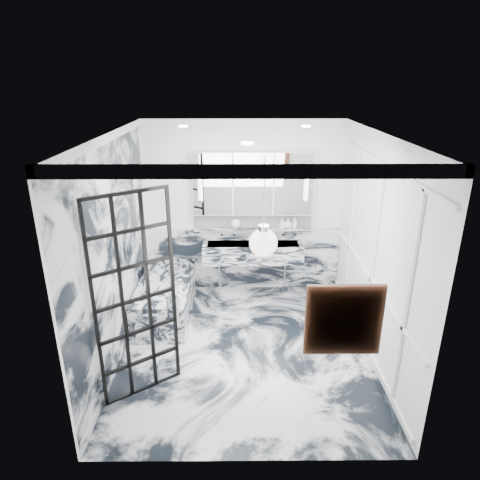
{
  "coord_description": "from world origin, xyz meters",
  "views": [
    {
      "loc": [
        -0.1,
        -4.81,
        3.39
      ],
      "look_at": [
        -0.06,
        0.5,
        1.35
      ],
      "focal_mm": 32.0,
      "sensor_mm": 36.0,
      "label": 1
    }
  ],
  "objects_px": {
    "trough_sink": "(253,252)",
    "mirror_cabinet": "(253,184)",
    "crittall_door": "(136,300)",
    "bathtub": "(166,297)"
  },
  "relations": [
    {
      "from": "mirror_cabinet",
      "to": "trough_sink",
      "type": "bearing_deg",
      "value": -90.0
    },
    {
      "from": "mirror_cabinet",
      "to": "bathtub",
      "type": "height_order",
      "value": "mirror_cabinet"
    },
    {
      "from": "crittall_door",
      "to": "bathtub",
      "type": "bearing_deg",
      "value": 54.77
    },
    {
      "from": "crittall_door",
      "to": "mirror_cabinet",
      "type": "height_order",
      "value": "crittall_door"
    },
    {
      "from": "trough_sink",
      "to": "bathtub",
      "type": "bearing_deg",
      "value": -153.52
    },
    {
      "from": "trough_sink",
      "to": "bathtub",
      "type": "relative_size",
      "value": 0.97
    },
    {
      "from": "bathtub",
      "to": "crittall_door",
      "type": "bearing_deg",
      "value": -90.17
    },
    {
      "from": "trough_sink",
      "to": "mirror_cabinet",
      "type": "height_order",
      "value": "mirror_cabinet"
    },
    {
      "from": "mirror_cabinet",
      "to": "bathtub",
      "type": "xyz_separation_m",
      "value": [
        -1.32,
        -0.83,
        -1.54
      ]
    },
    {
      "from": "crittall_door",
      "to": "bathtub",
      "type": "distance_m",
      "value": 1.91
    }
  ]
}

